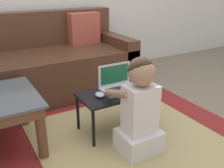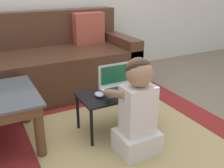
{
  "view_description": "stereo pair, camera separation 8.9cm",
  "coord_description": "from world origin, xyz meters",
  "px_view_note": "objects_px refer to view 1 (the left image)",
  "views": [
    {
      "loc": [
        -1.0,
        -1.66,
        1.18
      ],
      "look_at": [
        -0.0,
        0.05,
        0.39
      ],
      "focal_mm": 42.0,
      "sensor_mm": 36.0,
      "label": 1
    },
    {
      "loc": [
        -0.92,
        -1.7,
        1.18
      ],
      "look_at": [
        -0.0,
        0.05,
        0.39
      ],
      "focal_mm": 42.0,
      "sensor_mm": 36.0,
      "label": 2
    }
  ],
  "objects_px": {
    "computer_mouse": "(100,95)",
    "person_seated": "(140,109)",
    "couch": "(47,66)",
    "laptop": "(119,86)",
    "laptop_desk": "(115,97)"
  },
  "relations": [
    {
      "from": "computer_mouse",
      "to": "person_seated",
      "type": "relative_size",
      "value": 0.13
    },
    {
      "from": "computer_mouse",
      "to": "person_seated",
      "type": "xyz_separation_m",
      "value": [
        0.13,
        -0.34,
        -0.01
      ]
    },
    {
      "from": "person_seated",
      "to": "laptop",
      "type": "bearing_deg",
      "value": 80.0
    },
    {
      "from": "laptop",
      "to": "person_seated",
      "type": "bearing_deg",
      "value": -100.0
    },
    {
      "from": "computer_mouse",
      "to": "person_seated",
      "type": "height_order",
      "value": "person_seated"
    },
    {
      "from": "laptop",
      "to": "laptop_desk",
      "type": "bearing_deg",
      "value": -145.27
    },
    {
      "from": "laptop_desk",
      "to": "laptop",
      "type": "xyz_separation_m",
      "value": [
        0.06,
        0.04,
        0.08
      ]
    },
    {
      "from": "couch",
      "to": "person_seated",
      "type": "relative_size",
      "value": 2.53
    },
    {
      "from": "person_seated",
      "to": "couch",
      "type": "bearing_deg",
      "value": 98.82
    },
    {
      "from": "couch",
      "to": "laptop_desk",
      "type": "xyz_separation_m",
      "value": [
        0.23,
        -1.08,
        -0.01
      ]
    },
    {
      "from": "couch",
      "to": "computer_mouse",
      "type": "distance_m",
      "value": 1.09
    },
    {
      "from": "laptop_desk",
      "to": "computer_mouse",
      "type": "height_order",
      "value": "computer_mouse"
    },
    {
      "from": "laptop_desk",
      "to": "person_seated",
      "type": "bearing_deg",
      "value": -90.8
    },
    {
      "from": "couch",
      "to": "computer_mouse",
      "type": "height_order",
      "value": "couch"
    },
    {
      "from": "laptop_desk",
      "to": "person_seated",
      "type": "height_order",
      "value": "person_seated"
    }
  ]
}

